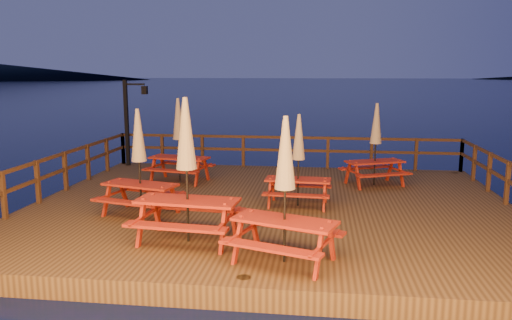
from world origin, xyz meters
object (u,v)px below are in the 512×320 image
object	(u,v)px
picnic_table_1	(285,188)
picnic_table_2	(187,168)
picnic_table_0	(139,161)
lamp_post	(131,115)

from	to	relation	value
picnic_table_1	picnic_table_2	size ratio (longest dim) A/B	0.91
picnic_table_0	picnic_table_1	size ratio (longest dim) A/B	0.96
picnic_table_0	picnic_table_1	distance (m)	4.32
lamp_post	picnic_table_1	size ratio (longest dim) A/B	1.17
picnic_table_0	picnic_table_2	xyz separation A→B (m)	(1.57, -1.67, 0.19)
picnic_table_1	lamp_post	bearing A→B (deg)	144.67
lamp_post	picnic_table_2	size ratio (longest dim) A/B	1.06
lamp_post	picnic_table_2	bearing A→B (deg)	-61.86
picnic_table_1	picnic_table_2	xyz separation A→B (m)	(-1.95, 0.83, 0.13)
picnic_table_0	picnic_table_2	world-z (taller)	picnic_table_2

